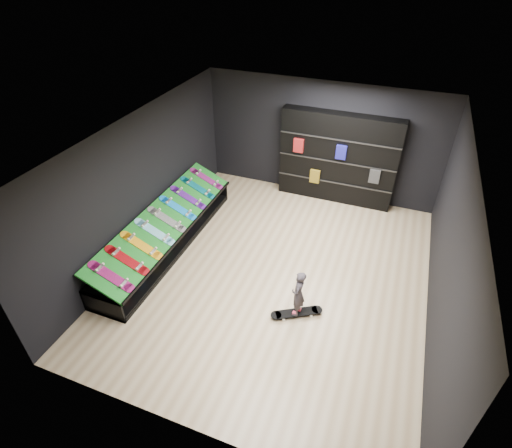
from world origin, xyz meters
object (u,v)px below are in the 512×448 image
(floor_skateboard, at_px, (297,314))
(back_shelving, at_px, (338,159))
(child, at_px, (298,301))
(display_rack, at_px, (167,237))

(floor_skateboard, bearing_deg, back_shelving, 62.57)
(floor_skateboard, relative_size, child, 1.70)
(back_shelving, bearing_deg, floor_skateboard, -86.69)
(floor_skateboard, distance_m, child, 0.34)
(floor_skateboard, bearing_deg, display_rack, 133.35)
(floor_skateboard, xyz_separation_m, child, (0.00, 0.00, 0.34))
(back_shelving, bearing_deg, display_rack, -132.53)
(back_shelving, relative_size, floor_skateboard, 2.97)
(back_shelving, height_order, floor_skateboard, back_shelving)
(display_rack, height_order, child, child)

